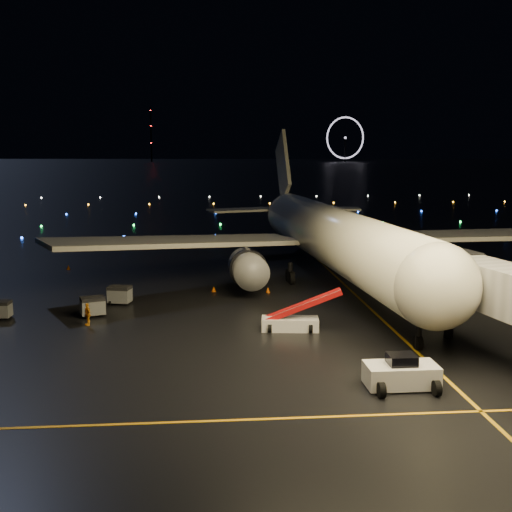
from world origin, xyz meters
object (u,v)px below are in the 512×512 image
object	(u,v)px
crew_c	(87,314)
pushback_tug	(401,371)
baggage_cart_1	(120,295)
airliner	(326,202)
belt_loader	(290,310)
baggage_cart_2	(0,310)
baggage_cart_0	(93,307)

from	to	relation	value
crew_c	pushback_tug	bearing A→B (deg)	21.39
crew_c	baggage_cart_1	world-z (taller)	crew_c
airliner	baggage_cart_1	xyz separation A→B (m)	(-20.85, -9.92, -7.51)
belt_loader	baggage_cart_2	size ratio (longest dim) A/B	3.66
crew_c	baggage_cart_2	world-z (taller)	crew_c
pushback_tug	belt_loader	xyz separation A→B (m)	(-4.85, 12.70, 0.56)
belt_loader	baggage_cart_1	xyz separation A→B (m)	(-14.29, 9.82, -0.74)
belt_loader	baggage_cart_1	world-z (taller)	belt_loader
airliner	baggage_cart_0	bearing A→B (deg)	-151.86
airliner	belt_loader	world-z (taller)	airliner
baggage_cart_2	belt_loader	bearing A→B (deg)	-9.80
airliner	baggage_cart_2	size ratio (longest dim) A/B	33.32
baggage_cart_1	pushback_tug	bearing A→B (deg)	-35.47
belt_loader	baggage_cart_1	distance (m)	17.35
baggage_cart_1	baggage_cart_2	size ratio (longest dim) A/B	1.11
baggage_cart_0	baggage_cart_1	xyz separation A→B (m)	(1.74, 4.21, 0.00)
airliner	pushback_tug	world-z (taller)	airliner
belt_loader	baggage_cart_1	size ratio (longest dim) A/B	3.31
baggage_cart_0	baggage_cart_1	world-z (taller)	baggage_cart_1
baggage_cart_0	baggage_cart_2	distance (m)	7.59
belt_loader	baggage_cart_0	size ratio (longest dim) A/B	3.32
baggage_cart_0	baggage_cart_2	xyz separation A→B (m)	(-7.58, -0.16, -0.08)
airliner	belt_loader	xyz separation A→B (m)	(-6.57, -19.74, -6.78)
airliner	crew_c	size ratio (longest dim) A/B	32.11
airliner	baggage_cart_2	bearing A→B (deg)	-158.55
pushback_tug	belt_loader	size ratio (longest dim) A/B	0.65
airliner	belt_loader	size ratio (longest dim) A/B	9.09
belt_loader	crew_c	distance (m)	16.23
pushback_tug	baggage_cart_1	world-z (taller)	pushback_tug
belt_loader	baggage_cart_0	world-z (taller)	belt_loader
baggage_cart_1	baggage_cart_0	bearing A→B (deg)	-98.31
belt_loader	crew_c	bearing A→B (deg)	176.77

